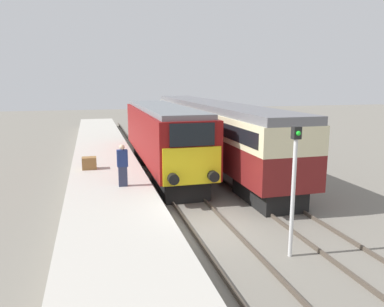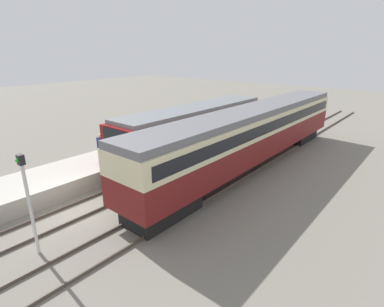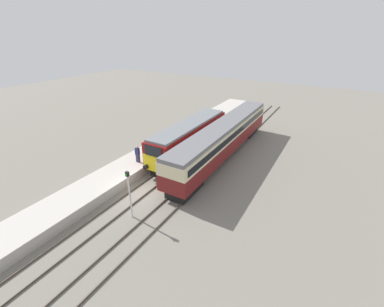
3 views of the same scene
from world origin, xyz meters
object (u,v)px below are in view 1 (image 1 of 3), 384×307
Objects in this scene: locomotive at (163,136)px; luggage_crate at (89,163)px; passenger_carriage at (210,126)px; person_on_platform at (123,165)px; signal_post at (294,181)px.

locomotive is 4.67m from luggage_crate.
passenger_carriage is 11.78× the size of person_on_platform.
luggage_crate is at bearing 121.38° from signal_post.
passenger_carriage reaches higher than luggage_crate.
luggage_crate is (-5.83, 9.55, -1.16)m from signal_post.
passenger_carriage is 13.30m from signal_post.
signal_post is at bearing -53.25° from person_on_platform.
signal_post is at bearing -58.62° from luggage_crate.
person_on_platform is 0.45× the size of signal_post.
passenger_carriage is at bearing 49.51° from person_on_platform.
signal_post is at bearing -97.34° from passenger_carriage.
locomotive is at bearing -153.74° from passenger_carriage.
passenger_carriage is at bearing 25.80° from luggage_crate.
locomotive is 7.51× the size of person_on_platform.
luggage_crate is (-4.13, -1.96, -0.94)m from locomotive.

